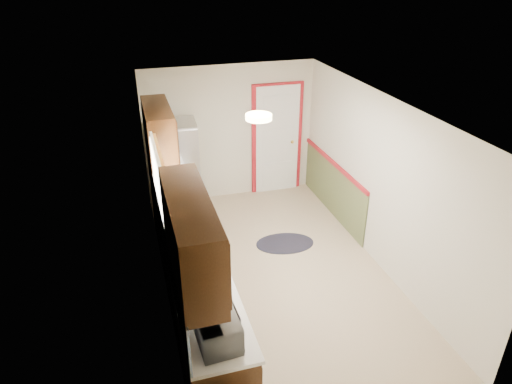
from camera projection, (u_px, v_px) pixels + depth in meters
room_shell at (276, 197)px, 5.87m from camera, size 3.20×5.20×2.52m
kitchen_run at (186, 250)px, 5.49m from camera, size 0.63×4.00×2.20m
back_wall_trim at (289, 150)px, 8.15m from camera, size 1.12×2.30×2.08m
ceiling_fixture at (259, 117)px, 5.10m from camera, size 0.30×0.30×0.06m
microwave at (217, 324)px, 3.95m from camera, size 0.32×0.54×0.36m
refrigerator at (178, 170)px, 7.54m from camera, size 0.71×0.71×1.64m
rug at (285, 243)px, 7.06m from camera, size 0.97×0.69×0.01m
cooktop at (177, 200)px, 6.33m from camera, size 0.53×0.63×0.02m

